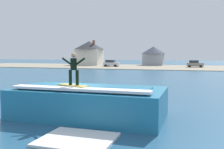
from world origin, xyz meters
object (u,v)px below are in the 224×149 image
object	(u,v)px
car_near_shore	(111,63)
house_small_cottage	(153,55)
car_far_shore	(195,64)
surfer	(74,67)
house_with_chimney	(89,51)
surfboard	(73,85)
wave_crest	(89,102)

from	to	relation	value
car_near_shore	house_small_cottage	distance (m)	15.31
car_far_shore	house_small_cottage	world-z (taller)	house_small_cottage
surfer	car_far_shore	world-z (taller)	surfer
car_near_shore	house_small_cottage	size ratio (longest dim) A/B	0.57
house_with_chimney	house_small_cottage	world-z (taller)	house_with_chimney
surfboard	house_small_cottage	bearing A→B (deg)	94.81
surfboard	car_near_shore	bearing A→B (deg)	105.86
surfboard	house_with_chimney	xyz separation A→B (m)	(-24.56, 60.48, 2.50)
wave_crest	house_small_cottage	bearing A→B (deg)	95.36
surfboard	car_far_shore	distance (m)	56.06
car_far_shore	house_small_cottage	distance (m)	15.11
surfer	car_far_shore	xyz separation A→B (m)	(6.29, 55.76, -1.77)
house_with_chimney	house_small_cottage	bearing A→B (deg)	12.72
surfer	house_small_cottage	bearing A→B (deg)	94.88
wave_crest	house_with_chimney	bearing A→B (deg)	112.81
wave_crest	car_near_shore	bearing A→B (deg)	106.64
car_near_shore	house_with_chimney	distance (m)	12.44
house_small_cottage	wave_crest	bearing A→B (deg)	-84.64
house_with_chimney	car_near_shore	bearing A→B (deg)	-37.84
wave_crest	car_far_shore	distance (m)	55.27
surfboard	house_small_cottage	world-z (taller)	house_small_cottage
wave_crest	surfboard	world-z (taller)	surfboard
surfer	house_with_chimney	world-z (taller)	house_with_chimney
wave_crest	car_near_shore	xyz separation A→B (m)	(-15.66, 52.40, 0.13)
surfboard	house_small_cottage	xyz separation A→B (m)	(-5.45, 64.79, 1.49)
car_near_shore	surfboard	bearing A→B (deg)	-74.14
car_near_shore	surfer	bearing A→B (deg)	-74.07
car_far_shore	house_small_cottage	bearing A→B (deg)	142.43
car_far_shore	house_small_cottage	size ratio (longest dim) A/B	0.56
car_far_shore	house_with_chimney	world-z (taller)	house_with_chimney
house_with_chimney	wave_crest	bearing A→B (deg)	-67.19
surfboard	car_near_shore	world-z (taller)	car_near_shore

